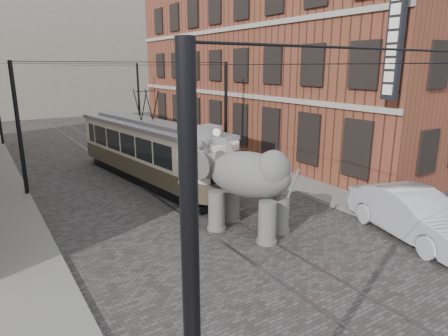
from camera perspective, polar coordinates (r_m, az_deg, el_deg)
ground at (r=16.03m, az=-3.68°, el=-6.43°), size 120.00×120.00×0.00m
tram_rails at (r=16.03m, az=-3.68°, el=-6.39°), size 1.54×80.00×0.02m
sidewalk_right at (r=19.46m, az=11.95°, el=-2.66°), size 2.00×60.00×0.15m
sidewalk_left at (r=14.31m, az=-27.48°, el=-10.50°), size 2.00×60.00×0.15m
brick_building at (r=28.65m, az=7.00°, el=15.01°), size 8.00×26.00×12.00m
distant_block at (r=53.62m, az=-25.86°, el=14.55°), size 28.00×10.00×14.00m
catenary at (r=19.62m, az=-11.51°, el=6.27°), size 11.00×30.20×6.00m
tram at (r=20.22m, az=-11.03°, el=4.54°), size 3.75×11.82×4.61m
elephant at (r=13.76m, az=3.62°, el=-2.92°), size 4.79×5.98×3.22m
parked_car at (r=14.95m, az=25.90°, el=-6.09°), size 3.02×5.38×1.68m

